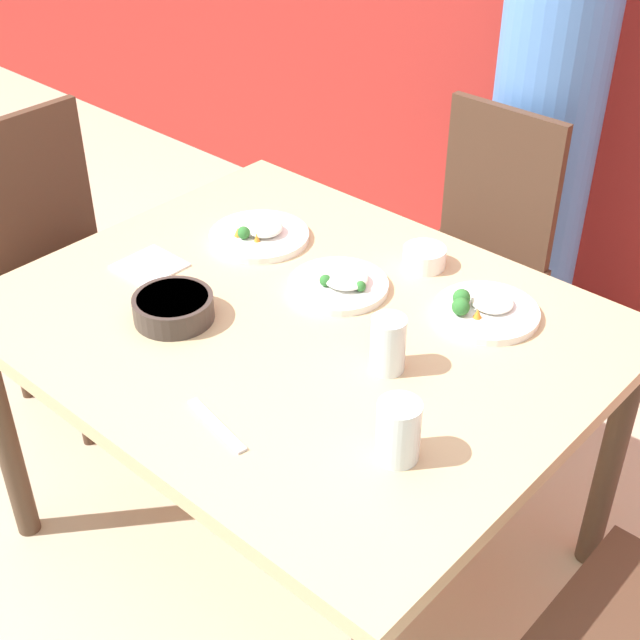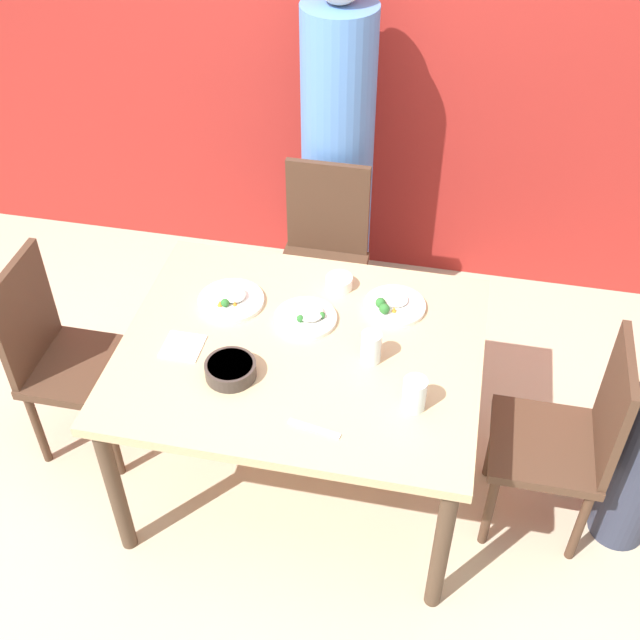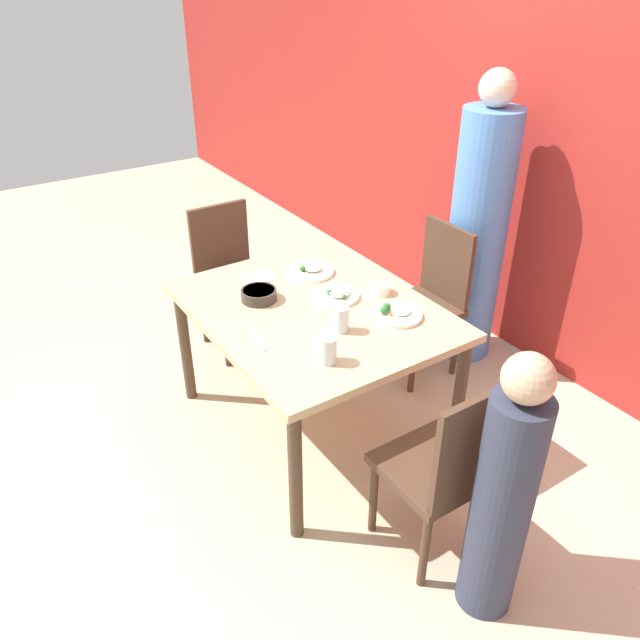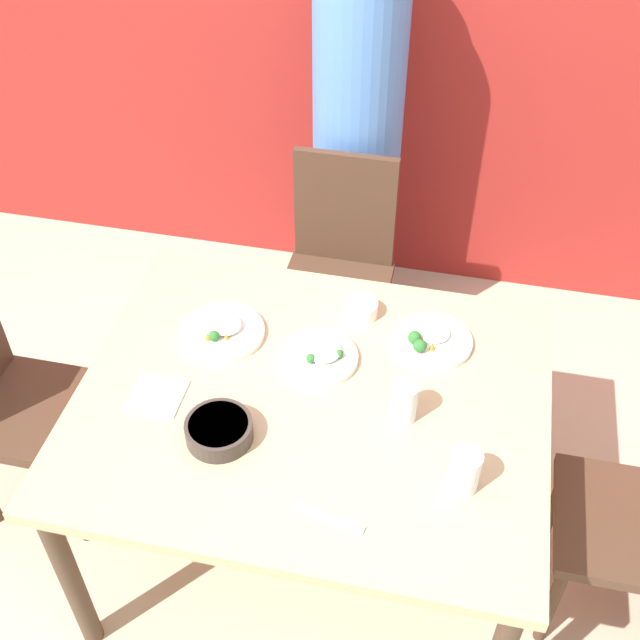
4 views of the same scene
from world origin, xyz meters
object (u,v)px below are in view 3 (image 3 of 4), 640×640
chair_child_spot (447,466)px  plate_rice_adult (397,314)px  person_adult (477,235)px  glass_water_tall (327,350)px  bowl_curry (259,294)px  chair_adult_spot (429,296)px  person_child (503,498)px

chair_child_spot → plate_rice_adult: 0.79m
person_adult → glass_water_tall: person_adult is taller
chair_child_spot → bowl_curry: size_ratio=5.09×
chair_adult_spot → person_adult: person_adult is taller
chair_adult_spot → bowl_curry: size_ratio=5.09×
bowl_curry → plate_rice_adult: size_ratio=0.76×
person_adult → bowl_curry: size_ratio=9.63×
person_adult → person_child: (1.36, -1.21, -0.24)m
person_adult → plate_rice_adult: person_adult is taller
bowl_curry → glass_water_tall: 0.63m
chair_adult_spot → plate_rice_adult: chair_adult_spot is taller
glass_water_tall → chair_child_spot: bearing=19.1°
chair_adult_spot → bowl_curry: bearing=-95.9°
chair_child_spot → plate_rice_adult: (-0.69, 0.29, 0.26)m
person_adult → bowl_curry: person_adult is taller
chair_adult_spot → person_adult: bearing=90.0°
person_child → bowl_curry: 1.49m
chair_child_spot → person_child: (0.28, -0.00, 0.07)m
bowl_curry → glass_water_tall: size_ratio=1.47×
person_child → plate_rice_adult: size_ratio=4.98×
chair_adult_spot → glass_water_tall: chair_adult_spot is taller
chair_child_spot → glass_water_tall: bearing=-70.9°
chair_adult_spot → bowl_curry: 1.09m
chair_child_spot → plate_rice_adult: bearing=-112.7°
plate_rice_adult → person_child: bearing=-16.6°
plate_rice_adult → chair_child_spot: bearing=-22.7°
bowl_curry → plate_rice_adult: 0.68m
chair_child_spot → bowl_curry: (-1.19, -0.18, 0.28)m
person_adult → plate_rice_adult: size_ratio=7.30×
person_adult → bowl_curry: (-0.11, -1.39, -0.03)m
person_adult → plate_rice_adult: 1.00m
bowl_curry → glass_water_tall: glass_water_tall is taller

